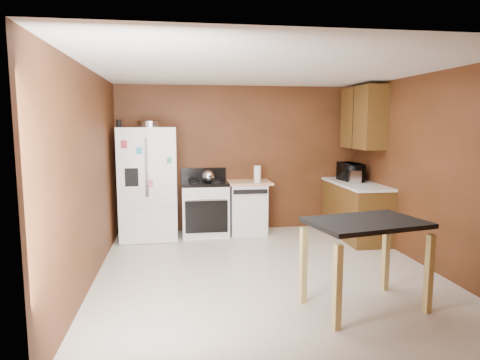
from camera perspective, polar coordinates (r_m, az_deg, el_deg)
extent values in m
plane|color=beige|center=(5.54, 3.53, -12.08)|extent=(4.50, 4.50, 0.00)
plane|color=white|center=(5.25, 3.76, 14.53)|extent=(4.50, 4.50, 0.00)
plane|color=#5C2E18|center=(7.46, 0.01, 2.87)|extent=(4.20, 0.00, 4.20)
plane|color=#5C2E18|center=(3.12, 12.39, -3.96)|extent=(4.20, 0.00, 4.20)
plane|color=#5C2E18|center=(5.23, -19.46, 0.42)|extent=(0.00, 4.50, 4.50)
plane|color=#5C2E18|center=(6.05, 23.48, 1.14)|extent=(0.00, 4.50, 4.50)
cylinder|color=silver|center=(7.02, -11.95, 7.30)|extent=(0.39, 0.39, 0.10)
cylinder|color=black|center=(6.97, -15.86, 7.27)|extent=(0.08, 0.08, 0.12)
sphere|color=silver|center=(6.98, -4.27, 0.48)|extent=(0.20, 0.20, 0.20)
cylinder|color=white|center=(7.10, 2.33, 0.81)|extent=(0.15, 0.15, 0.27)
cylinder|color=green|center=(7.29, 2.31, 0.32)|extent=(0.10, 0.10, 0.10)
cube|color=silver|center=(7.22, 14.98, 0.49)|extent=(0.23, 0.31, 0.21)
imported|color=black|center=(7.42, 14.54, 0.96)|extent=(0.40, 0.54, 0.28)
cube|color=white|center=(7.05, -12.08, -0.43)|extent=(0.90, 0.75, 1.80)
cube|color=white|center=(6.66, -14.28, 1.46)|extent=(0.43, 0.02, 1.20)
cube|color=white|center=(6.63, -10.41, 1.55)|extent=(0.43, 0.02, 1.20)
cube|color=white|center=(6.79, -12.13, -6.07)|extent=(0.88, 0.02, 0.54)
cube|color=black|center=(6.67, -14.25, 0.35)|extent=(0.20, 0.01, 0.28)
cylinder|color=silver|center=(6.61, -12.50, 1.65)|extent=(0.02, 0.02, 0.90)
cylinder|color=silver|center=(6.61, -12.24, 1.66)|extent=(0.02, 0.02, 0.90)
cube|color=#C12D3E|center=(6.62, -15.23, 4.61)|extent=(0.09, 0.00, 0.12)
cube|color=#34A9DF|center=(6.60, -13.30, 3.80)|extent=(0.08, 0.00, 0.10)
cube|color=#3BA668|center=(6.59, -9.44, 2.58)|extent=(0.07, 0.00, 0.09)
cube|color=#DC62A7|center=(6.64, -11.88, -0.48)|extent=(0.08, 0.00, 0.11)
cube|color=white|center=(6.65, -9.69, -1.72)|extent=(0.09, 0.00, 0.10)
cube|color=white|center=(7.18, -4.67, -3.98)|extent=(0.76, 0.65, 0.85)
cube|color=black|center=(7.11, -4.71, -0.43)|extent=(0.76, 0.65, 0.05)
cube|color=black|center=(7.38, -4.87, 0.85)|extent=(0.76, 0.06, 0.20)
cube|color=black|center=(6.87, -4.48, -4.91)|extent=(0.68, 0.02, 0.52)
cylinder|color=silver|center=(6.80, -4.50, -2.54)|extent=(0.62, 0.02, 0.02)
cylinder|color=black|center=(7.25, -6.22, -0.05)|extent=(0.17, 0.17, 0.02)
cylinder|color=black|center=(7.28, -3.39, 0.01)|extent=(0.17, 0.17, 0.02)
cylinder|color=black|center=(6.94, -6.11, -0.39)|extent=(0.17, 0.17, 0.02)
cylinder|color=black|center=(6.96, -3.15, -0.33)|extent=(0.17, 0.17, 0.02)
cube|color=white|center=(7.29, 0.98, -3.79)|extent=(0.60, 0.60, 0.85)
cube|color=black|center=(6.93, 1.41, -1.58)|extent=(0.56, 0.02, 0.07)
cube|color=tan|center=(7.22, 0.99, -0.32)|extent=(0.78, 0.62, 0.04)
cube|color=brown|center=(7.30, 15.11, -3.99)|extent=(0.60, 1.55, 0.86)
cube|color=white|center=(7.23, 15.23, -0.49)|extent=(0.63, 1.58, 0.04)
cube|color=brown|center=(7.31, 16.12, 7.98)|extent=(0.35, 1.05, 1.00)
cube|color=black|center=(7.23, 14.82, 8.03)|extent=(0.01, 0.01, 1.00)
cube|color=black|center=(4.45, 16.48, -5.47)|extent=(1.24, 0.95, 0.05)
cube|color=tan|center=(4.57, 8.44, -11.21)|extent=(0.08, 0.08, 0.80)
cube|color=tan|center=(5.13, 18.88, -9.45)|extent=(0.08, 0.08, 0.80)
cube|color=tan|center=(4.05, 12.87, -13.82)|extent=(0.08, 0.08, 0.80)
cube|color=tan|center=(4.67, 23.88, -11.37)|extent=(0.08, 0.08, 0.80)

